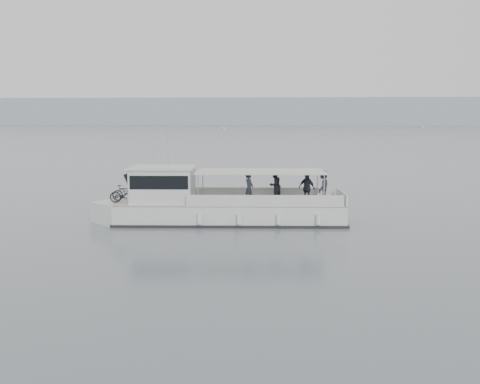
{
  "coord_description": "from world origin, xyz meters",
  "views": [
    {
      "loc": [
        1.81,
        -27.51,
        5.29
      ],
      "look_at": [
        0.11,
        -0.14,
        1.6
      ],
      "focal_mm": 40.0,
      "sensor_mm": 36.0,
      "label": 1
    }
  ],
  "objects": [
    {
      "name": "ground",
      "position": [
        0.0,
        0.0,
        0.0
      ],
      "size": [
        1400.0,
        1400.0,
        0.0
      ],
      "primitive_type": "plane",
      "color": "#50595F",
      "rests_on": "ground"
    },
    {
      "name": "tour_boat",
      "position": [
        -1.55,
        -0.19,
        0.92
      ],
      "size": [
        13.38,
        3.76,
        5.58
      ],
      "rotation": [
        0.0,
        0.0,
        0.04
      ],
      "color": "silver",
      "rests_on": "ground"
    },
    {
      "name": "moored_fleet",
      "position": [
        -17.8,
        234.29,
        0.36
      ],
      "size": [
        447.69,
        332.2,
        9.38
      ],
      "color": "silver",
      "rests_on": "ground"
    },
    {
      "name": "headland",
      "position": [
        0.0,
        560.0,
        14.0
      ],
      "size": [
        1400.0,
        90.0,
        28.0
      ],
      "primitive_type": "cube",
      "color": "#939EA8",
      "rests_on": "ground"
    }
  ]
}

